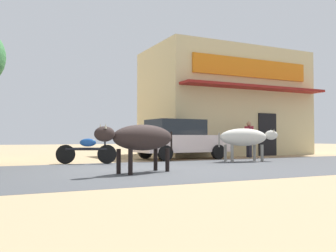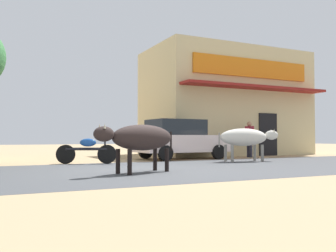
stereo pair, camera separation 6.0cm
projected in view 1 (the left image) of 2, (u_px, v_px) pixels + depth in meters
The scene contains 8 objects.
ground at pixel (142, 170), 10.16m from camera, with size 80.00×80.00×0.00m, color tan.
asphalt_road at pixel (142, 170), 10.16m from camera, with size 72.00×6.40×0.00m, color #44464A.
storefront_right_club at pixel (224, 104), 20.19m from camera, with size 8.34×5.59×5.49m.
parked_hatchback_car at pixel (179, 139), 15.54m from camera, with size 3.94×2.13×1.64m.
parked_motorcycle at pixel (87, 150), 12.68m from camera, with size 1.92×0.87×1.08m.
cow_near_brown at pixel (142, 138), 9.44m from camera, with size 2.50×1.32×1.23m.
cow_far_dark at pixel (245, 138), 13.93m from camera, with size 2.55×0.96×1.24m.
pedestrian_by_shop at pixel (249, 136), 16.82m from camera, with size 0.47×0.61×1.63m.
Camera 1 is at (-3.78, -9.49, 0.90)m, focal length 39.70 mm.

